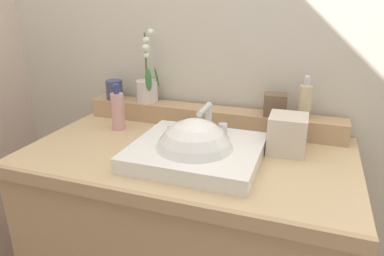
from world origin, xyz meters
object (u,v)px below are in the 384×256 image
at_px(soap_dispenser, 305,101).
at_px(trinket_box, 275,105).
at_px(sink_basin, 195,156).
at_px(tumbler_cup, 115,90).
at_px(soap_bar, 176,127).
at_px(potted_plant, 147,85).
at_px(tissue_box, 287,134).
at_px(lotion_bottle, 118,110).

bearing_deg(soap_dispenser, trinket_box, 178.75).
xyz_separation_m(soap_dispenser, trinket_box, (-0.11, 0.00, -0.03)).
xyz_separation_m(sink_basin, soap_dispenser, (0.32, 0.33, 0.13)).
height_order(sink_basin, tumbler_cup, tumbler_cup).
relative_size(soap_bar, soap_dispenser, 0.42).
bearing_deg(sink_basin, potted_plant, 134.98).
relative_size(sink_basin, soap_bar, 6.12).
bearing_deg(soap_dispenser, sink_basin, -134.52).
relative_size(tumbler_cup, tissue_box, 0.64).
bearing_deg(soap_bar, tumbler_cup, 151.26).
relative_size(potted_plant, lotion_bottle, 1.65).
height_order(potted_plant, lotion_bottle, potted_plant).
relative_size(potted_plant, tumbler_cup, 3.61).
xyz_separation_m(potted_plant, tissue_box, (0.62, -0.16, -0.09)).
height_order(soap_dispenser, trinket_box, soap_dispenser).
bearing_deg(sink_basin, soap_bar, 134.65).
xyz_separation_m(tumbler_cup, trinket_box, (0.72, 0.00, -0.00)).
bearing_deg(tissue_box, tumbler_cup, 168.91).
bearing_deg(sink_basin, tumbler_cup, 146.69).
height_order(potted_plant, trinket_box, potted_plant).
bearing_deg(tissue_box, lotion_bottle, 179.60).
relative_size(soap_bar, lotion_bottle, 0.37).
bearing_deg(soap_bar, sink_basin, -45.35).
xyz_separation_m(soap_bar, tumbler_cup, (-0.38, 0.21, 0.06)).
height_order(tumbler_cup, trinket_box, same).
bearing_deg(tumbler_cup, lotion_bottle, -55.69).
height_order(sink_basin, trinket_box, trinket_box).
xyz_separation_m(potted_plant, soap_dispenser, (0.67, -0.01, -0.01)).
xyz_separation_m(soap_dispenser, lotion_bottle, (-0.73, -0.15, -0.07)).
xyz_separation_m(soap_bar, soap_dispenser, (0.44, 0.21, 0.09)).
height_order(trinket_box, tissue_box, trinket_box).
height_order(trinket_box, lotion_bottle, lotion_bottle).
distance_m(soap_bar, soap_dispenser, 0.50).
relative_size(trinket_box, tissue_box, 0.63).
distance_m(tumbler_cup, trinket_box, 0.72).
distance_m(sink_basin, trinket_box, 0.41).
xyz_separation_m(soap_dispenser, tissue_box, (-0.04, -0.15, -0.08)).
distance_m(trinket_box, tissue_box, 0.18).
distance_m(sink_basin, potted_plant, 0.50).
bearing_deg(trinket_box, tumbler_cup, 170.89).
relative_size(soap_bar, tissue_box, 0.51).
height_order(tumbler_cup, tissue_box, tumbler_cup).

